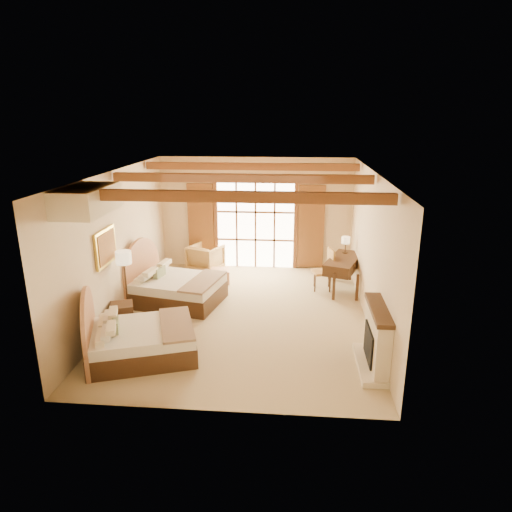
# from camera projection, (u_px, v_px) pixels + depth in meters

# --- Properties ---
(floor) EXTENTS (7.00, 7.00, 0.00)m
(floor) POSITION_uv_depth(u_px,v_px,m) (242.00, 315.00, 10.30)
(floor) COLOR tan
(floor) RESTS_ON ground
(wall_back) EXTENTS (5.50, 0.00, 5.50)m
(wall_back) POSITION_uv_depth(u_px,v_px,m) (256.00, 213.00, 13.16)
(wall_back) COLOR beige
(wall_back) RESTS_ON ground
(wall_left) EXTENTS (0.00, 7.00, 7.00)m
(wall_left) POSITION_uv_depth(u_px,v_px,m) (118.00, 244.00, 10.05)
(wall_left) COLOR beige
(wall_left) RESTS_ON ground
(wall_right) EXTENTS (0.00, 7.00, 7.00)m
(wall_right) POSITION_uv_depth(u_px,v_px,m) (371.00, 250.00, 9.60)
(wall_right) COLOR beige
(wall_right) RESTS_ON ground
(ceiling) EXTENTS (7.00, 7.00, 0.00)m
(ceiling) POSITION_uv_depth(u_px,v_px,m) (241.00, 172.00, 9.35)
(ceiling) COLOR #B47F39
(ceiling) RESTS_ON ground
(ceiling_beams) EXTENTS (5.39, 4.60, 0.18)m
(ceiling_beams) POSITION_uv_depth(u_px,v_px,m) (241.00, 178.00, 9.39)
(ceiling_beams) COLOR brown
(ceiling_beams) RESTS_ON ceiling
(french_doors) EXTENTS (3.95, 0.08, 2.60)m
(french_doors) POSITION_uv_depth(u_px,v_px,m) (255.00, 226.00, 13.20)
(french_doors) COLOR white
(french_doors) RESTS_ON ground
(fireplace) EXTENTS (0.46, 1.40, 1.16)m
(fireplace) POSITION_uv_depth(u_px,v_px,m) (376.00, 341.00, 8.04)
(fireplace) COLOR #C4B697
(fireplace) RESTS_ON ground
(painting) EXTENTS (0.06, 0.95, 0.75)m
(painting) POSITION_uv_depth(u_px,v_px,m) (106.00, 247.00, 9.29)
(painting) COLOR gold
(painting) RESTS_ON wall_left
(canopy_valance) EXTENTS (0.70, 1.40, 0.45)m
(canopy_valance) POSITION_uv_depth(u_px,v_px,m) (87.00, 200.00, 7.72)
(canopy_valance) COLOR #F7EECB
(canopy_valance) RESTS_ON ceiling
(bed_near) EXTENTS (2.35, 1.98, 1.26)m
(bed_near) POSITION_uv_depth(u_px,v_px,m) (134.00, 337.00, 8.46)
(bed_near) COLOR #3F2E18
(bed_near) RESTS_ON floor
(bed_far) EXTENTS (2.31, 1.91, 1.32)m
(bed_far) POSITION_uv_depth(u_px,v_px,m) (172.00, 286.00, 10.90)
(bed_far) COLOR #3F2E18
(bed_far) RESTS_ON floor
(nightstand) EXTENTS (0.59, 0.59, 0.55)m
(nightstand) POSITION_uv_depth(u_px,v_px,m) (123.00, 316.00, 9.60)
(nightstand) COLOR #3F2E18
(nightstand) RESTS_ON floor
(floor_lamp) EXTENTS (0.33, 0.33, 1.56)m
(floor_lamp) POSITION_uv_depth(u_px,v_px,m) (124.00, 262.00, 9.75)
(floor_lamp) COLOR #39281B
(floor_lamp) RESTS_ON floor
(armchair) EXTENTS (1.10, 1.11, 0.78)m
(armchair) POSITION_uv_depth(u_px,v_px,m) (206.00, 258.00, 13.08)
(armchair) COLOR #A78145
(armchair) RESTS_ON floor
(ottoman) EXTENTS (0.56, 0.56, 0.36)m
(ottoman) POSITION_uv_depth(u_px,v_px,m) (220.00, 276.00, 12.26)
(ottoman) COLOR tan
(ottoman) RESTS_ON floor
(desk) EXTENTS (1.17, 1.70, 0.84)m
(desk) POSITION_uv_depth(u_px,v_px,m) (343.00, 273.00, 11.69)
(desk) COLOR #3F2E18
(desk) RESTS_ON floor
(desk_chair) EXTENTS (0.58, 0.58, 1.08)m
(desk_chair) POSITION_uv_depth(u_px,v_px,m) (323.00, 277.00, 11.72)
(desk_chair) COLOR #AD7B42
(desk_chair) RESTS_ON floor
(desk_lamp) EXTENTS (0.22, 0.22, 0.44)m
(desk_lamp) POSITION_uv_depth(u_px,v_px,m) (346.00, 241.00, 11.91)
(desk_lamp) COLOR #39281B
(desk_lamp) RESTS_ON desk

